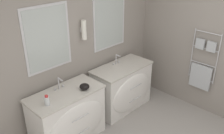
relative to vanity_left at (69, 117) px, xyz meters
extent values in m
cube|color=gray|center=(0.50, 0.39, 0.87)|extent=(5.11, 0.06, 2.60)
cube|color=silver|center=(0.00, 0.35, 1.18)|extent=(0.74, 0.02, 0.95)
cube|color=#B2BCBA|center=(0.00, 0.34, 1.18)|extent=(0.67, 0.01, 0.88)
cube|color=silver|center=(1.24, 0.35, 1.18)|extent=(0.74, 0.02, 0.95)
cube|color=#B2BCBA|center=(1.24, 0.34, 1.18)|extent=(0.67, 0.01, 0.88)
cylinder|color=white|center=(0.62, 0.30, 1.18)|extent=(0.08, 0.08, 0.31)
cube|color=silver|center=(0.62, 0.35, 1.18)|extent=(0.05, 0.02, 0.08)
cube|color=gray|center=(2.29, -0.70, 0.87)|extent=(0.06, 3.89, 2.60)
cylinder|color=silver|center=(2.22, -1.23, 0.63)|extent=(0.02, 0.02, 0.92)
cylinder|color=silver|center=(2.22, -0.77, 0.63)|extent=(0.02, 0.02, 0.92)
cylinder|color=silver|center=(2.22, -1.00, 1.05)|extent=(0.02, 0.46, 0.02)
cylinder|color=silver|center=(2.22, -1.00, 0.77)|extent=(0.02, 0.46, 0.02)
cylinder|color=silver|center=(2.22, -1.00, 0.48)|extent=(0.02, 0.46, 0.02)
cylinder|color=silver|center=(2.22, -1.00, 0.20)|extent=(0.02, 0.46, 0.02)
cube|color=#B7BCC1|center=(2.21, -1.00, 0.23)|extent=(0.04, 0.39, 0.45)
cube|color=#B7BCC1|center=(2.21, -1.10, 0.84)|extent=(0.04, 0.16, 0.18)
cube|color=#B7BCC1|center=(2.21, -0.90, 0.84)|extent=(0.04, 0.16, 0.18)
cube|color=white|center=(0.00, 0.04, -0.02)|extent=(1.10, 0.53, 0.82)
ellipsoid|color=white|center=(0.00, -0.23, -0.02)|extent=(1.01, 0.12, 0.69)
cube|color=beige|center=(0.00, 0.04, 0.41)|extent=(1.13, 0.56, 0.03)
ellipsoid|color=white|center=(0.00, 0.01, 0.38)|extent=(0.37, 0.32, 0.08)
cylinder|color=silver|center=(0.00, -0.30, 0.14)|extent=(0.30, 0.01, 0.01)
cylinder|color=silver|center=(0.00, -0.30, -0.12)|extent=(0.30, 0.01, 0.01)
cube|color=white|center=(1.24, 0.04, -0.02)|extent=(1.10, 0.53, 0.82)
ellipsoid|color=white|center=(1.24, -0.23, -0.02)|extent=(1.01, 0.12, 0.69)
cube|color=beige|center=(1.24, 0.04, 0.41)|extent=(1.13, 0.56, 0.03)
ellipsoid|color=white|center=(1.24, 0.01, 0.38)|extent=(0.37, 0.32, 0.08)
cylinder|color=silver|center=(1.24, -0.30, 0.14)|extent=(0.30, 0.01, 0.01)
cylinder|color=silver|center=(1.24, -0.30, -0.12)|extent=(0.30, 0.01, 0.01)
cylinder|color=silver|center=(0.00, 0.18, 0.52)|extent=(0.02, 0.02, 0.19)
cylinder|color=silver|center=(0.00, 0.13, 0.60)|extent=(0.02, 0.10, 0.02)
cylinder|color=silver|center=(-0.07, 0.18, 0.44)|extent=(0.03, 0.03, 0.04)
cylinder|color=silver|center=(0.07, 0.18, 0.44)|extent=(0.03, 0.03, 0.04)
cylinder|color=silver|center=(1.24, 0.18, 0.52)|extent=(0.02, 0.02, 0.19)
cylinder|color=silver|center=(1.24, 0.13, 0.60)|extent=(0.02, 0.10, 0.02)
cylinder|color=silver|center=(1.17, 0.18, 0.44)|extent=(0.03, 0.03, 0.04)
cylinder|color=silver|center=(1.31, 0.18, 0.44)|extent=(0.03, 0.03, 0.04)
cylinder|color=silver|center=(-0.36, -0.06, 0.49)|extent=(0.07, 0.07, 0.12)
cylinder|color=red|center=(-0.36, -0.06, 0.56)|extent=(0.05, 0.05, 0.02)
ellipsoid|color=black|center=(0.26, -0.10, 0.47)|extent=(0.15, 0.15, 0.09)
camera|label=1|loc=(-1.76, -2.64, 2.34)|focal=40.00mm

